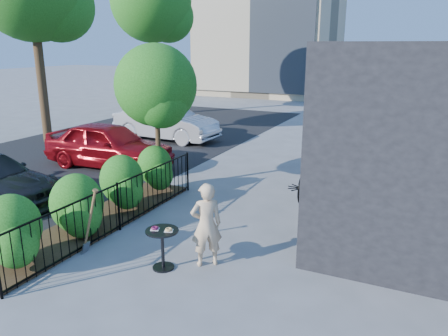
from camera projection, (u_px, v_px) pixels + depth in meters
The scene contains 12 objects.
ground at pixel (178, 243), 9.03m from camera, with size 120.00×120.00×0.00m, color gray.
fence at pixel (119, 206), 9.49m from camera, with size 0.05×6.05×1.10m.
planting_bed at pixel (95, 223), 9.92m from camera, with size 1.30×6.00×0.08m, color #382616.
shrubs at pixel (100, 195), 9.79m from camera, with size 1.10×5.60×1.24m.
patio_tree at pixel (157, 91), 11.59m from camera, with size 2.20×2.20×3.94m.
street at pixel (45, 167), 14.52m from camera, with size 9.00×30.00×0.01m, color black.
street_tree_far at pixel (152, 6), 23.63m from camera, with size 4.40×4.40×8.28m.
cafe_table at pixel (162, 242), 7.86m from camera, with size 0.60×0.60×0.80m.
woman at pixel (206, 225), 7.92m from camera, with size 0.58×0.38×1.59m, color #DCB88E.
shovel at pixel (89, 225), 8.35m from camera, with size 0.48×0.18×1.41m.
car_red at pixel (109, 145), 14.41m from camera, with size 1.77×4.39×1.50m, color maroon.
car_silver at pixel (166, 122), 18.53m from camera, with size 1.61×4.61×1.52m, color silver.
Camera 1 is at (4.40, -7.05, 3.96)m, focal length 35.00 mm.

